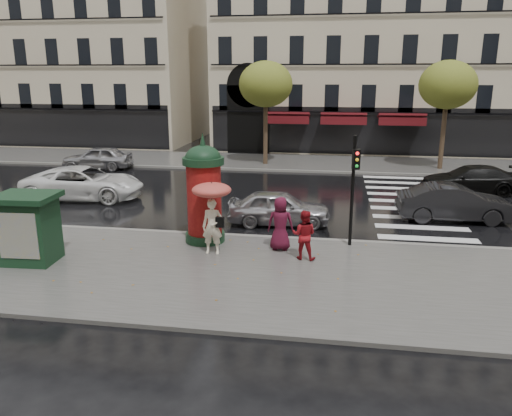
% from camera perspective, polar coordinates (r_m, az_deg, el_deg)
% --- Properties ---
extents(ground, '(160.00, 160.00, 0.00)m').
position_cam_1_polar(ground, '(15.49, -0.91, -7.13)').
color(ground, black).
rests_on(ground, ground).
extents(near_sidewalk, '(90.00, 7.00, 0.12)m').
position_cam_1_polar(near_sidewalk, '(15.01, -1.24, -7.63)').
color(near_sidewalk, '#474744').
rests_on(near_sidewalk, ground).
extents(far_sidewalk, '(90.00, 6.00, 0.12)m').
position_cam_1_polar(far_sidewalk, '(33.71, 4.69, 5.19)').
color(far_sidewalk, '#474744').
rests_on(far_sidewalk, ground).
extents(near_kerb, '(90.00, 0.25, 0.14)m').
position_cam_1_polar(near_kerb, '(18.24, 0.72, -3.39)').
color(near_kerb, slate).
rests_on(near_kerb, ground).
extents(far_kerb, '(90.00, 0.25, 0.14)m').
position_cam_1_polar(far_kerb, '(30.77, 4.25, 4.25)').
color(far_kerb, slate).
rests_on(far_kerb, ground).
extents(zebra_crossing, '(3.60, 11.75, 0.01)m').
position_cam_1_polar(zebra_crossing, '(24.68, 16.95, 0.74)').
color(zebra_crossing, silver).
rests_on(zebra_crossing, ground).
extents(bldg_far_corner, '(26.00, 14.00, 22.90)m').
position_cam_1_polar(bldg_far_corner, '(44.58, 14.55, 21.73)').
color(bldg_far_corner, '#B7A88C').
rests_on(bldg_far_corner, ground).
extents(bldg_far_left, '(24.00, 14.00, 22.90)m').
position_cam_1_polar(bldg_far_left, '(50.75, -21.25, 20.36)').
color(bldg_far_left, '#B7A88C').
rests_on(bldg_far_left, ground).
extents(tree_far_left, '(3.40, 3.40, 6.64)m').
position_cam_1_polar(tree_far_left, '(32.43, 1.12, 13.92)').
color(tree_far_left, '#38281C').
rests_on(tree_far_left, ground).
extents(tree_far_right, '(3.40, 3.40, 6.64)m').
position_cam_1_polar(tree_far_right, '(32.77, 21.06, 12.96)').
color(tree_far_right, '#38281C').
rests_on(tree_far_right, ground).
extents(woman_umbrella, '(1.27, 1.27, 2.45)m').
position_cam_1_polar(woman_umbrella, '(16.14, -5.05, 0.23)').
color(woman_umbrella, '#F6E9CA').
rests_on(woman_umbrella, near_sidewalk).
extents(woman_red, '(0.86, 0.71, 1.61)m').
position_cam_1_polar(woman_red, '(15.90, 5.51, -3.06)').
color(woman_red, maroon).
rests_on(woman_red, near_sidewalk).
extents(man_burgundy, '(0.90, 0.59, 1.82)m').
position_cam_1_polar(man_burgundy, '(16.64, 2.81, -1.78)').
color(man_burgundy, '#4D0F23').
rests_on(man_burgundy, near_sidewalk).
extents(morris_column, '(1.43, 1.43, 3.84)m').
position_cam_1_polar(morris_column, '(17.35, -5.97, 2.03)').
color(morris_column, black).
rests_on(morris_column, near_sidewalk).
extents(traffic_light, '(0.28, 0.37, 3.79)m').
position_cam_1_polar(traffic_light, '(16.96, 11.10, 3.11)').
color(traffic_light, black).
rests_on(traffic_light, near_sidewalk).
extents(newsstand, '(1.89, 1.62, 2.18)m').
position_cam_1_polar(newsstand, '(17.03, -24.54, -2.03)').
color(newsstand, black).
rests_on(newsstand, near_sidewalk).
extents(car_silver, '(4.20, 1.96, 1.39)m').
position_cam_1_polar(car_silver, '(19.89, 2.65, 0.05)').
color(car_silver, '#A4A3A8').
rests_on(car_silver, ground).
extents(car_darkgrey, '(4.60, 1.73, 1.50)m').
position_cam_1_polar(car_darkgrey, '(21.92, 21.73, 0.55)').
color(car_darkgrey, black).
rests_on(car_darkgrey, ground).
extents(car_white, '(5.83, 3.12, 1.56)m').
position_cam_1_polar(car_white, '(25.31, -19.09, 2.71)').
color(car_white, white).
rests_on(car_white, ground).
extents(car_black, '(4.83, 2.08, 1.39)m').
position_cam_1_polar(car_black, '(27.41, 23.27, 3.03)').
color(car_black, black).
rests_on(car_black, ground).
extents(car_far_silver, '(4.45, 2.20, 1.46)m').
position_cam_1_polar(car_far_silver, '(33.04, -17.66, 5.50)').
color(car_far_silver, '#99999D').
rests_on(car_far_silver, ground).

